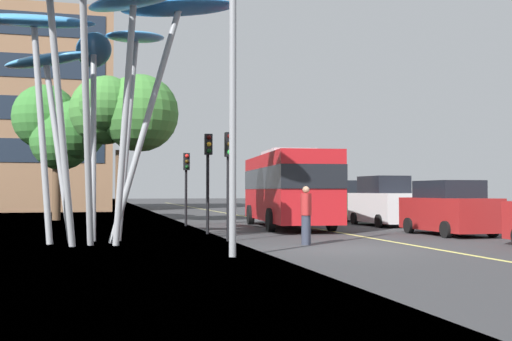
# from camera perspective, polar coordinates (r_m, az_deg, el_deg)

# --- Properties ---
(ground) EXTENTS (120.00, 240.00, 0.10)m
(ground) POSITION_cam_1_polar(r_m,az_deg,el_deg) (18.10, 5.80, -7.27)
(ground) COLOR #38383A
(red_bus) EXTENTS (3.46, 9.86, 3.50)m
(red_bus) POSITION_cam_1_polar(r_m,az_deg,el_deg) (28.39, 2.93, -1.35)
(red_bus) COLOR red
(red_bus) RESTS_ON ground
(leaf_sculpture) EXTENTS (8.37, 8.69, 8.04)m
(leaf_sculpture) POSITION_cam_1_polar(r_m,az_deg,el_deg) (20.77, -14.63, 11.75)
(leaf_sculpture) COLOR #9EA0A5
(leaf_sculpture) RESTS_ON ground
(traffic_light_kerb_near) EXTENTS (0.28, 0.42, 3.58)m
(traffic_light_kerb_near) POSITION_cam_1_polar(r_m,az_deg,el_deg) (20.63, -2.47, 0.74)
(traffic_light_kerb_near) COLOR black
(traffic_light_kerb_near) RESTS_ON ground
(traffic_light_kerb_far) EXTENTS (0.28, 0.42, 3.85)m
(traffic_light_kerb_far) POSITION_cam_1_polar(r_m,az_deg,el_deg) (24.18, -4.36, 0.80)
(traffic_light_kerb_far) COLOR black
(traffic_light_kerb_far) RESTS_ON ground
(traffic_light_island_mid) EXTENTS (0.28, 0.42, 3.44)m
(traffic_light_island_mid) POSITION_cam_1_polar(r_m,az_deg,el_deg) (29.78, -6.34, -0.23)
(traffic_light_island_mid) COLOR black
(traffic_light_island_mid) RESTS_ON ground
(car_parked_mid) EXTENTS (2.07, 4.38, 2.05)m
(car_parked_mid) POSITION_cam_1_polar(r_m,az_deg,el_deg) (24.79, 17.09, -3.37)
(car_parked_mid) COLOR maroon
(car_parked_mid) RESTS_ON ground
(car_parked_far) EXTENTS (1.98, 4.51, 2.36)m
(car_parked_far) POSITION_cam_1_polar(r_m,az_deg,el_deg) (30.55, 11.50, -2.87)
(car_parked_far) COLOR silver
(car_parked_far) RESTS_ON ground
(car_side_street) EXTENTS (1.91, 4.33, 2.23)m
(car_side_street) POSITION_cam_1_polar(r_m,az_deg,el_deg) (35.64, 7.76, -2.82)
(car_side_street) COLOR #2D5138
(car_side_street) RESTS_ON ground
(car_far_side) EXTENTS (2.03, 4.11, 2.16)m
(car_far_side) POSITION_cam_1_polar(r_m,az_deg,el_deg) (40.96, 5.01, -2.76)
(car_far_side) COLOR black
(car_far_side) RESTS_ON ground
(street_lamp) EXTENTS (1.49, 0.44, 7.41)m
(street_lamp) POSITION_cam_1_polar(r_m,az_deg,el_deg) (16.18, -0.99, 9.07)
(street_lamp) COLOR gray
(street_lamp) RESTS_ON ground
(tree_pavement_near) EXTENTS (5.55, 5.18, 7.65)m
(tree_pavement_near) POSITION_cam_1_polar(r_m,az_deg,el_deg) (33.31, -11.97, 5.31)
(tree_pavement_near) COLOR brown
(tree_pavement_near) RESTS_ON ground
(tree_pavement_far) EXTENTS (5.26, 4.70, 7.77)m
(tree_pavement_far) POSITION_cam_1_polar(r_m,az_deg,el_deg) (37.49, -17.47, 3.67)
(tree_pavement_far) COLOR brown
(tree_pavement_far) RESTS_ON ground
(pedestrian) EXTENTS (0.34, 0.34, 1.80)m
(pedestrian) POSITION_cam_1_polar(r_m,az_deg,el_deg) (19.42, 4.57, -4.07)
(pedestrian) COLOR #2D3342
(pedestrian) RESTS_ON ground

